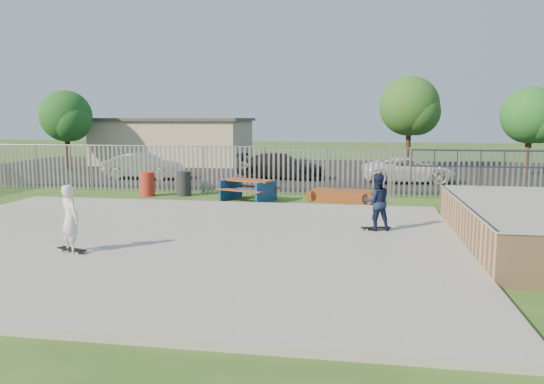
% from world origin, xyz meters
% --- Properties ---
extents(ground, '(120.00, 120.00, 0.00)m').
position_xyz_m(ground, '(0.00, 0.00, 0.00)').
color(ground, '#2E571E').
rests_on(ground, ground).
extents(concrete_slab, '(15.00, 12.00, 0.15)m').
position_xyz_m(concrete_slab, '(0.00, 0.00, 0.07)').
color(concrete_slab, '#989893').
rests_on(concrete_slab, ground).
extents(fence, '(26.04, 16.02, 2.00)m').
position_xyz_m(fence, '(1.00, 4.59, 1.00)').
color(fence, gray).
rests_on(fence, ground).
extents(picnic_table, '(2.41, 2.20, 0.83)m').
position_xyz_m(picnic_table, '(0.71, 7.26, 0.42)').
color(picnic_table, brown).
rests_on(picnic_table, ground).
extents(funbox, '(2.34, 1.49, 0.43)m').
position_xyz_m(funbox, '(4.30, 7.68, 0.22)').
color(funbox, brown).
rests_on(funbox, ground).
extents(trash_bin_red, '(0.60, 0.60, 0.99)m').
position_xyz_m(trash_bin_red, '(-3.65, 7.79, 0.50)').
color(trash_bin_red, '#B4291B').
rests_on(trash_bin_red, ground).
extents(trash_bin_grey, '(0.61, 0.61, 1.01)m').
position_xyz_m(trash_bin_grey, '(-2.23, 8.17, 0.50)').
color(trash_bin_grey, '#262629').
rests_on(trash_bin_grey, ground).
extents(parking_lot, '(40.00, 18.00, 0.02)m').
position_xyz_m(parking_lot, '(0.00, 19.00, 0.01)').
color(parking_lot, black).
rests_on(parking_lot, ground).
extents(car_silver, '(4.04, 1.42, 1.33)m').
position_xyz_m(car_silver, '(-6.25, 13.51, 0.68)').
color(car_silver, '#B6B6BB').
rests_on(car_silver, parking_lot).
extents(car_dark, '(4.74, 2.16, 1.35)m').
position_xyz_m(car_dark, '(0.84, 14.79, 0.69)').
color(car_dark, black).
rests_on(car_dark, parking_lot).
extents(car_white, '(4.73, 2.64, 1.25)m').
position_xyz_m(car_white, '(7.31, 14.12, 0.65)').
color(car_white, white).
rests_on(car_white, parking_lot).
extents(building, '(10.40, 6.40, 3.20)m').
position_xyz_m(building, '(-8.00, 23.00, 1.61)').
color(building, beige).
rests_on(building, ground).
extents(tree_left, '(3.18, 3.18, 4.90)m').
position_xyz_m(tree_left, '(-13.19, 18.04, 3.30)').
color(tree_left, '#3F2419').
rests_on(tree_left, ground).
extents(tree_mid, '(3.79, 3.79, 5.85)m').
position_xyz_m(tree_mid, '(7.96, 22.48, 3.94)').
color(tree_mid, '#442E1B').
rests_on(tree_mid, ground).
extents(tree_right, '(3.20, 3.20, 4.94)m').
position_xyz_m(tree_right, '(14.39, 19.64, 3.32)').
color(tree_right, '#3F2D19').
rests_on(tree_right, ground).
extents(skateboard_a, '(0.82, 0.40, 0.08)m').
position_xyz_m(skateboard_a, '(5.43, 1.79, 0.19)').
color(skateboard_a, black).
rests_on(skateboard_a, concrete_slab).
extents(skateboard_b, '(0.82, 0.48, 0.08)m').
position_xyz_m(skateboard_b, '(-1.47, -1.81, 0.19)').
color(skateboard_b, black).
rests_on(skateboard_b, concrete_slab).
extents(skater_navy, '(0.88, 0.76, 1.55)m').
position_xyz_m(skater_navy, '(5.43, 1.79, 0.92)').
color(skater_navy, '#121D3A').
rests_on(skater_navy, concrete_slab).
extents(skater_white, '(0.67, 0.61, 1.55)m').
position_xyz_m(skater_white, '(-1.47, -1.81, 0.92)').
color(skater_white, white).
rests_on(skater_white, concrete_slab).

